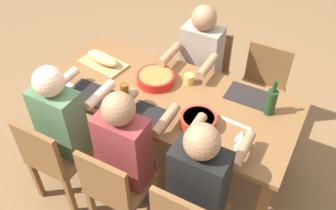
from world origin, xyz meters
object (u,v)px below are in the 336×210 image
(chair_near_center, at_px, (206,69))
(bread_loaf, at_px, (102,58))
(chair_far_center, at_px, (115,187))
(chair_far_right, at_px, (54,157))
(beer_bottle, at_px, (125,96))
(wine_glass, at_px, (241,136))
(diner_far_right, at_px, (65,121))
(diner_near_center, at_px, (199,61))
(diner_far_center, at_px, (127,148))
(wine_bottle, at_px, (271,101))
(dining_table, at_px, (168,102))
(napkin_stack, at_px, (62,87))
(serving_bowl_pasta, at_px, (198,121))
(diner_far_left, at_px, (201,180))
(chair_near_left, at_px, (261,87))
(serving_bowl_fruit, at_px, (156,78))
(cup_near_center, at_px, (189,79))
(cutting_board, at_px, (103,64))

(chair_near_center, bearing_deg, bread_loaf, 45.63)
(chair_far_center, relative_size, bread_loaf, 2.66)
(chair_far_right, bearing_deg, beer_bottle, -125.64)
(chair_far_center, distance_m, wine_glass, 0.92)
(diner_far_right, bearing_deg, chair_far_right, 90.00)
(diner_near_center, relative_size, diner_far_center, 1.00)
(chair_near_center, xyz_separation_m, wine_bottle, (-0.74, 0.59, 0.37))
(chair_far_right, height_order, chair_near_center, same)
(dining_table, relative_size, diner_near_center, 1.65)
(chair_near_center, bearing_deg, beer_bottle, 79.11)
(wine_bottle, bearing_deg, napkin_stack, 18.62)
(chair_near_center, bearing_deg, chair_far_right, 70.25)
(diner_far_center, height_order, serving_bowl_pasta, diner_far_center)
(diner_far_left, distance_m, chair_near_left, 1.35)
(diner_far_right, relative_size, chair_far_center, 1.41)
(napkin_stack, bearing_deg, diner_far_center, 162.41)
(chair_far_center, bearing_deg, diner_far_left, -161.35)
(diner_far_center, bearing_deg, chair_far_right, 18.65)
(serving_bowl_fruit, xyz_separation_m, serving_bowl_pasta, (-0.50, 0.28, 0.01))
(diner_near_center, xyz_separation_m, serving_bowl_fruit, (0.16, 0.49, 0.08))
(dining_table, xyz_separation_m, serving_bowl_pasta, (-0.35, 0.19, 0.13))
(diner_far_right, bearing_deg, chair_far_center, 161.35)
(diner_far_center, height_order, napkin_stack, diner_far_center)
(chair_near_center, height_order, beer_bottle, beer_bottle)
(diner_far_left, bearing_deg, wine_bottle, -104.55)
(diner_far_right, distance_m, diner_far_left, 1.09)
(diner_far_right, distance_m, beer_bottle, 0.48)
(chair_near_center, distance_m, bread_loaf, 1.01)
(chair_far_right, distance_m, serving_bowl_pasta, 1.10)
(dining_table, height_order, cup_near_center, cup_near_center)
(diner_far_center, xyz_separation_m, beer_bottle, (0.20, -0.30, 0.15))
(chair_far_right, bearing_deg, cutting_board, -81.70)
(chair_far_right, xyz_separation_m, bread_loaf, (0.12, -0.83, 0.32))
(cup_near_center, bearing_deg, diner_far_center, 84.05)
(cutting_board, distance_m, napkin_stack, 0.42)
(wine_bottle, bearing_deg, serving_bowl_pasta, 42.95)
(diner_near_center, relative_size, wine_bottle, 4.14)
(chair_near_left, bearing_deg, dining_table, 54.32)
(chair_far_center, xyz_separation_m, cup_near_center, (-0.08, -0.96, 0.30))
(bread_loaf, bearing_deg, cup_near_center, -170.68)
(diner_far_left, bearing_deg, diner_far_center, 0.00)
(diner_far_right, bearing_deg, cutting_board, -79.41)
(chair_near_left, height_order, serving_bowl_pasta, chair_near_left)
(diner_far_right, relative_size, wine_bottle, 4.14)
(bread_loaf, bearing_deg, diner_far_left, 151.71)
(chair_near_left, xyz_separation_m, wine_glass, (-0.13, 1.01, 0.37))
(bread_loaf, distance_m, wine_bottle, 1.41)
(serving_bowl_fruit, height_order, bread_loaf, bread_loaf)
(chair_far_right, distance_m, serving_bowl_fruit, 0.98)
(chair_far_right, bearing_deg, chair_near_left, -125.68)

